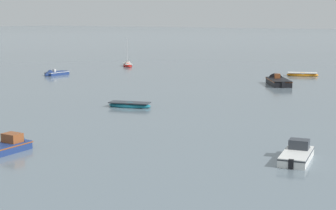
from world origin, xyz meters
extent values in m
ellipsoid|color=orange|center=(-5.83, 77.51, 0.17)|extent=(4.94, 3.32, 0.74)
cube|color=silver|center=(-5.83, 77.51, 0.48)|extent=(4.59, 3.14, 0.10)
cube|color=silver|center=(-5.83, 77.51, 0.37)|extent=(0.84, 1.44, 0.07)
ellipsoid|color=red|center=(-37.67, 75.39, 0.16)|extent=(4.37, 4.26, 0.80)
cube|color=silver|center=(-37.67, 75.39, 0.48)|extent=(3.76, 3.67, 0.08)
cube|color=silver|center=(-37.84, 75.55, 0.71)|extent=(1.36, 1.35, 0.29)
cylinder|color=#B7BABF|center=(-37.98, 75.68, 2.77)|extent=(0.08, 0.08, 4.41)
cylinder|color=beige|center=(-37.25, 74.99, 1.00)|extent=(1.96, 1.88, 0.16)
cube|color=navy|center=(-37.68, 57.86, 0.18)|extent=(1.66, 3.73, 0.72)
cone|color=navy|center=(-37.76, 55.94, 0.18)|extent=(1.49, 1.20, 1.45)
cube|color=silver|center=(-37.69, 57.82, 0.45)|extent=(1.70, 3.82, 0.08)
cube|color=silver|center=(-37.71, 57.30, 0.74)|extent=(0.49, 0.34, 0.40)
cube|color=black|center=(-37.62, 59.66, 0.29)|extent=(0.30, 0.24, 0.51)
ellipsoid|color=#197084|center=(-10.27, 40.73, 0.16)|extent=(4.62, 2.75, 0.69)
cube|color=#33383F|center=(-10.27, 40.73, 0.45)|extent=(4.27, 2.61, 0.09)
cube|color=#33383F|center=(-10.27, 40.73, 0.34)|extent=(0.67, 1.37, 0.07)
cube|color=black|center=(-4.61, 65.09, 0.27)|extent=(5.01, 5.86, 1.09)
cone|color=black|center=(-6.24, 67.47, 0.27)|extent=(2.77, 2.66, 2.18)
cube|color=brown|center=(-4.64, 65.14, 0.68)|extent=(5.12, 5.99, 0.12)
cube|color=brown|center=(-5.08, 65.79, 1.12)|extent=(0.87, 0.81, 0.60)
cube|color=black|center=(-3.08, 62.86, 0.43)|extent=(0.55, 0.52, 0.77)
cube|color=white|center=(10.61, 30.62, 0.19)|extent=(2.35, 4.14, 0.77)
cone|color=white|center=(10.21, 32.62, 0.19)|extent=(1.75, 1.50, 1.54)
cube|color=#33383F|center=(10.60, 30.67, 0.48)|extent=(2.40, 4.23, 0.09)
cube|color=#33383F|center=(10.43, 31.53, 0.87)|extent=(1.37, 1.16, 0.60)
cube|color=#384751|center=(10.34, 31.99, 0.92)|extent=(1.18, 0.44, 0.47)
cube|color=black|center=(10.98, 28.75, 0.31)|extent=(0.35, 0.29, 0.55)
cube|color=navy|center=(-6.11, 21.78, 0.19)|extent=(1.75, 3.91, 0.76)
cone|color=navy|center=(-6.19, 23.79, 0.19)|extent=(1.57, 1.26, 1.52)
cube|color=brown|center=(-6.11, 21.82, 0.47)|extent=(1.79, 4.00, 0.08)
cube|color=brown|center=(-6.15, 22.70, 0.86)|extent=(1.24, 0.97, 0.59)
cube|color=#384751|center=(-6.17, 23.16, 0.90)|extent=(1.16, 0.26, 0.47)
camera|label=1|loc=(21.74, -0.32, 8.81)|focal=56.93mm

